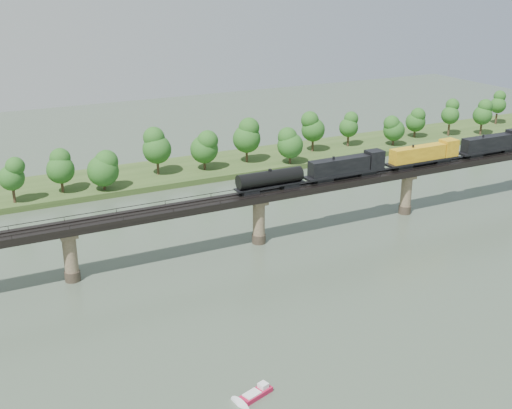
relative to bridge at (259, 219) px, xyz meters
name	(u,v)px	position (x,y,z in m)	size (l,w,h in m)	color
ground	(335,303)	(0.00, -30.00, -5.46)	(400.00, 400.00, 0.00)	#394738
far_bank	(173,172)	(0.00, 55.00, -4.66)	(300.00, 24.00, 1.60)	#30491D
bridge	(259,219)	(0.00, 0.00, 0.00)	(236.00, 30.00, 11.50)	#473A2D
bridge_superstructure	(259,192)	(0.00, 0.00, 6.33)	(220.00, 4.90, 0.75)	black
far_treeline	(148,153)	(-8.21, 50.52, 3.37)	(289.06, 17.54, 13.60)	#382619
freight_train	(399,159)	(36.86, 0.00, 8.73)	(81.92, 3.19, 5.64)	black
motorboat	(256,393)	(-24.60, -47.48, -4.98)	(5.32, 3.23, 1.40)	#A91336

